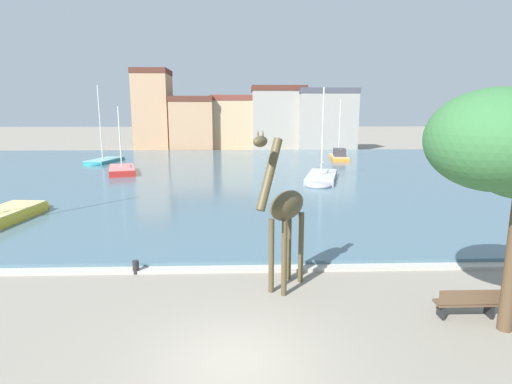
{
  "coord_description": "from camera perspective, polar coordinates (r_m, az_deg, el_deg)",
  "views": [
    {
      "loc": [
        0.18,
        -8.91,
        5.97
      ],
      "look_at": [
        0.84,
        10.05,
        2.2
      ],
      "focal_mm": 28.76,
      "sensor_mm": 36.0,
      "label": 1
    }
  ],
  "objects": [
    {
      "name": "ground_plane",
      "position": [
        10.72,
        -2.84,
        -22.59
      ],
      "size": [
        300.0,
        300.0,
        0.0
      ],
      "primitive_type": "plane",
      "color": "gray"
    },
    {
      "name": "harbor_water",
      "position": [
        38.43,
        -2.24,
        2.49
      ],
      "size": [
        77.13,
        46.06,
        0.26
      ],
      "primitive_type": "cube",
      "color": "#476675",
      "rests_on": "ground"
    },
    {
      "name": "quay_edge_coping",
      "position": [
        15.85,
        -2.55,
        -10.66
      ],
      "size": [
        77.13,
        0.5,
        0.12
      ],
      "primitive_type": "cube",
      "color": "#ADA89E",
      "rests_on": "ground"
    },
    {
      "name": "giraffe_statue",
      "position": [
        13.53,
        4.05,
        -2.41
      ],
      "size": [
        2.11,
        2.83,
        5.45
      ],
      "color": "#4C4228",
      "rests_on": "ground"
    },
    {
      "name": "sailboat_grey",
      "position": [
        34.31,
        9.03,
        1.75
      ],
      "size": [
        4.1,
        7.87,
        7.81
      ],
      "color": "#939399",
      "rests_on": "ground"
    },
    {
      "name": "sailboat_teal",
      "position": [
        49.02,
        -20.6,
        3.96
      ],
      "size": [
        3.23,
        6.33,
        8.71
      ],
      "color": "teal",
      "rests_on": "ground"
    },
    {
      "name": "sailboat_orange",
      "position": [
        50.59,
        11.41,
        4.84
      ],
      "size": [
        2.53,
        6.47,
        7.25
      ],
      "color": "orange",
      "rests_on": "ground"
    },
    {
      "name": "sailboat_red",
      "position": [
        40.64,
        -18.14,
        2.86
      ],
      "size": [
        3.72,
        6.34,
        6.38
      ],
      "color": "red",
      "rests_on": "ground"
    },
    {
      "name": "mooring_bollard",
      "position": [
        16.13,
        -16.37,
        -10.0
      ],
      "size": [
        0.24,
        0.24,
        0.5
      ],
      "primitive_type": "cylinder",
      "color": "#232326",
      "rests_on": "ground"
    },
    {
      "name": "park_bench",
      "position": [
        13.8,
        27.31,
        -13.48
      ],
      "size": [
        1.8,
        0.44,
        0.92
      ],
      "color": "brown",
      "rests_on": "ground"
    },
    {
      "name": "townhouse_tall_gabled",
      "position": [
        67.09,
        -14.1,
        11.03
      ],
      "size": [
        5.36,
        6.38,
        12.2
      ],
      "color": "tan",
      "rests_on": "ground"
    },
    {
      "name": "townhouse_narrow_midrow",
      "position": [
        65.94,
        -8.69,
        9.46
      ],
      "size": [
        6.57,
        8.06,
        8.11
      ],
      "color": "tan",
      "rests_on": "ground"
    },
    {
      "name": "townhouse_wide_warehouse",
      "position": [
        66.42,
        -3.08,
        9.67
      ],
      "size": [
        7.12,
        7.12,
        8.31
      ],
      "color": "tan",
      "rests_on": "ground"
    },
    {
      "name": "townhouse_corner_house",
      "position": [
        66.58,
        3.04,
        10.29
      ],
      "size": [
        8.37,
        7.63,
        9.74
      ],
      "color": "gray",
      "rests_on": "ground"
    },
    {
      "name": "townhouse_end_terrace",
      "position": [
        64.5,
        9.78,
        9.91
      ],
      "size": [
        8.77,
        5.22,
        9.28
      ],
      "color": "gray",
      "rests_on": "ground"
    }
  ]
}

